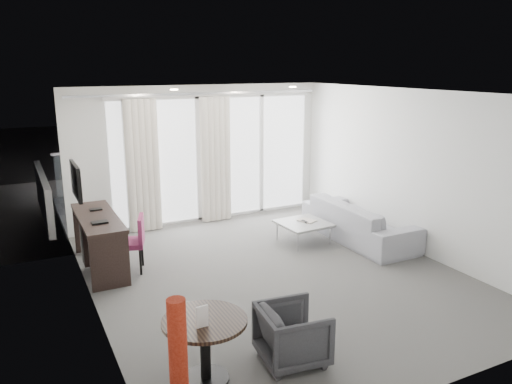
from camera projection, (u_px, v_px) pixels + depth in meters
name	position (u px, v px, depth m)	size (l,w,h in m)	color
floor	(274.00, 274.00, 7.25)	(5.00, 6.00, 0.00)	#52504D
ceiling	(276.00, 93.00, 6.61)	(5.00, 6.00, 0.00)	white
wall_left	(88.00, 210.00, 5.85)	(0.00, 6.00, 2.60)	silver
wall_right	(412.00, 171.00, 8.01)	(0.00, 6.00, 2.60)	silver
wall_front	(441.00, 261.00, 4.33)	(5.00, 0.00, 2.60)	silver
window_panel	(215.00, 158.00, 9.67)	(4.00, 0.02, 2.38)	white
window_frame	(215.00, 158.00, 9.66)	(4.10, 0.06, 2.44)	white
curtain_left	(143.00, 166.00, 8.90)	(0.60, 0.20, 2.38)	beige
curtain_right	(216.00, 160.00, 9.51)	(0.60, 0.20, 2.38)	beige
curtain_track	(202.00, 93.00, 9.09)	(4.80, 0.04, 0.04)	#B2B2B7
downlight_a	(174.00, 90.00, 7.61)	(0.12, 0.12, 0.02)	#FFE0B2
downlight_b	(293.00, 87.00, 8.52)	(0.12, 0.12, 0.02)	#FFE0B2
desk	(99.00, 242.00, 7.39)	(0.54, 1.73, 0.81)	black
tv	(76.00, 181.00, 7.11)	(0.05, 0.80, 0.50)	black
desk_chair	(129.00, 244.00, 7.28)	(0.46, 0.43, 0.84)	#8A2952
round_table	(205.00, 350.00, 4.74)	(0.81, 0.81, 0.65)	black
menu_card	(202.00, 320.00, 4.51)	(0.11, 0.02, 0.21)	white
red_lamp	(179.00, 369.00, 3.96)	(0.24, 0.24, 1.22)	maroon
tub_armchair	(293.00, 334.00, 5.06)	(0.64, 0.66, 0.60)	#2E2E31
coffee_table	(303.00, 232.00, 8.53)	(0.79, 0.79, 0.35)	gray
remote	(305.00, 222.00, 8.50)	(0.05, 0.17, 0.02)	black
magazine	(307.00, 221.00, 8.56)	(0.24, 0.31, 0.02)	gray
sofa	(359.00, 221.00, 8.64)	(2.29, 0.90, 0.67)	#93939B
terrace_slab	(191.00, 202.00, 11.30)	(5.60, 3.00, 0.12)	#4D4D50
rattan_chair_a	(236.00, 180.00, 11.53)	(0.50, 0.50, 0.74)	brown
rattan_chair_b	(244.00, 180.00, 11.49)	(0.51, 0.51, 0.75)	brown
rattan_table	(244.00, 187.00, 11.41)	(0.47, 0.47, 0.47)	brown
balustrade	(171.00, 166.00, 12.42)	(5.50, 0.06, 1.05)	#B2B2B7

